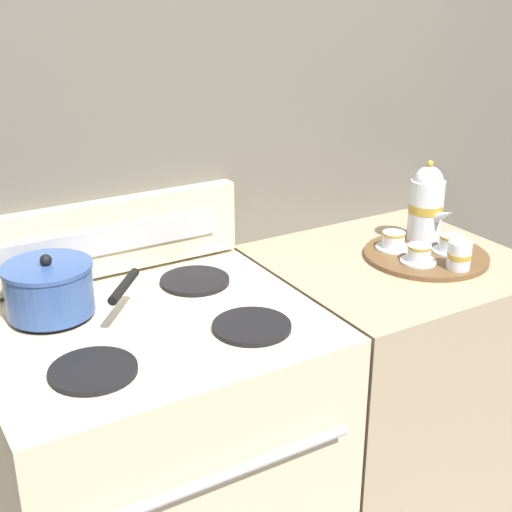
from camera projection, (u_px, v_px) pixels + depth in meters
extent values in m
cube|color=#666056|center=(212.00, 188.00, 2.05)|extent=(6.00, 0.05, 2.20)
cube|color=beige|center=(160.00, 480.00, 1.84)|extent=(0.79, 0.66, 0.92)
cylinder|color=silver|center=(222.00, 477.00, 1.47)|extent=(0.63, 0.02, 0.02)
cylinder|color=black|center=(52.00, 314.00, 1.70)|extent=(0.18, 0.18, 0.01)
cylinder|color=black|center=(195.00, 281.00, 1.87)|extent=(0.18, 0.18, 0.01)
cylinder|color=black|center=(93.00, 370.00, 1.46)|extent=(0.18, 0.18, 0.01)
cylinder|color=black|center=(252.00, 326.00, 1.64)|extent=(0.18, 0.18, 0.01)
cube|color=beige|center=(102.00, 238.00, 1.87)|extent=(0.77, 0.05, 0.20)
cube|color=#B7B7BC|center=(106.00, 241.00, 1.85)|extent=(0.63, 0.01, 0.07)
cube|color=tan|center=(385.00, 397.00, 2.20)|extent=(0.70, 0.66, 0.92)
cylinder|color=#335193|center=(49.00, 291.00, 1.67)|extent=(0.20, 0.20, 0.11)
cylinder|color=#335193|center=(47.00, 267.00, 1.65)|extent=(0.21, 0.21, 0.01)
sphere|color=black|center=(46.00, 260.00, 1.64)|extent=(0.03, 0.03, 0.03)
cylinder|color=black|center=(124.00, 286.00, 1.64)|extent=(0.12, 0.14, 0.02)
cylinder|color=brown|center=(426.00, 255.00, 2.04)|extent=(0.35, 0.35, 0.01)
cylinder|color=silver|center=(426.00, 211.00, 2.09)|extent=(0.10, 0.10, 0.18)
cylinder|color=gold|center=(426.00, 208.00, 2.09)|extent=(0.10, 0.10, 0.03)
sphere|color=silver|center=(429.00, 181.00, 2.06)|extent=(0.09, 0.09, 0.09)
sphere|color=gold|center=(430.00, 164.00, 2.04)|extent=(0.02, 0.02, 0.02)
cone|color=silver|center=(444.00, 215.00, 2.03)|extent=(0.03, 0.08, 0.06)
cylinder|color=silver|center=(418.00, 261.00, 1.97)|extent=(0.10, 0.10, 0.01)
cylinder|color=silver|center=(419.00, 253.00, 1.96)|extent=(0.06, 0.06, 0.04)
cylinder|color=gold|center=(420.00, 246.00, 1.95)|extent=(0.07, 0.07, 0.01)
cylinder|color=silver|center=(450.00, 251.00, 2.04)|extent=(0.10, 0.10, 0.01)
cylinder|color=silver|center=(451.00, 243.00, 2.03)|extent=(0.06, 0.06, 0.04)
cylinder|color=gold|center=(451.00, 237.00, 2.02)|extent=(0.07, 0.07, 0.01)
cylinder|color=silver|center=(393.00, 248.00, 2.06)|extent=(0.10, 0.10, 0.01)
cylinder|color=silver|center=(393.00, 239.00, 2.05)|extent=(0.06, 0.06, 0.04)
cylinder|color=gold|center=(394.00, 233.00, 2.05)|extent=(0.07, 0.07, 0.01)
cylinder|color=silver|center=(459.00, 255.00, 1.92)|extent=(0.06, 0.06, 0.08)
cylinder|color=gold|center=(459.00, 255.00, 1.92)|extent=(0.07, 0.07, 0.01)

